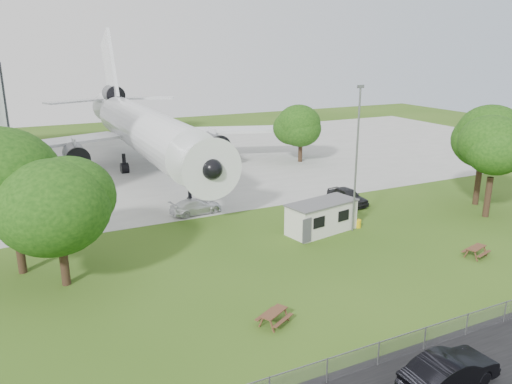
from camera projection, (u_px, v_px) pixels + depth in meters
name	position (u px, v px, depth m)	size (l,w,h in m)	color
ground	(309.00, 279.00, 33.47)	(160.00, 160.00, 0.00)	#4B6D22
concrete_apron	(156.00, 164.00, 66.18)	(120.00, 46.00, 0.03)	#B7B7B2
airliner	(143.00, 128.00, 62.00)	(46.36, 47.73, 17.69)	white
site_cabin	(322.00, 217.00, 41.70)	(6.95, 3.80, 2.62)	silver
picnic_west	(274.00, 324.00, 28.09)	(1.80, 1.50, 0.76)	brown
picnic_east	(475.00, 256.00, 37.06)	(1.80, 1.50, 0.76)	brown
fence	(409.00, 354.00, 25.29)	(58.00, 0.04, 1.30)	gray
lamp_mast	(356.00, 161.00, 40.59)	(0.16, 0.16, 12.00)	slate
tree_west_big	(10.00, 180.00, 32.60)	(8.87, 8.87, 11.05)	#382619
tree_west_small	(58.00, 207.00, 31.23)	(7.13, 7.13, 8.92)	#382619
tree_east_front	(495.00, 148.00, 43.98)	(6.27, 6.27, 9.56)	#382619
tree_east_back	(484.00, 139.00, 47.49)	(6.84, 6.84, 9.99)	#382619
tree_far_apron	(301.00, 128.00, 66.09)	(5.93, 5.93, 7.63)	#382619
car_centre_sedan	(450.00, 372.00, 22.62)	(1.76, 5.06, 1.67)	black
car_ne_hatch	(347.00, 196.00, 49.14)	(1.90, 4.73, 1.61)	black
car_apron_van	(196.00, 207.00, 46.28)	(1.99, 4.89, 1.42)	silver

